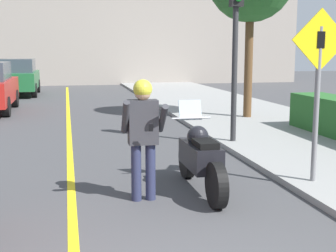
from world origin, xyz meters
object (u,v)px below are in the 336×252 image
person_biker (143,128)px  crossing_sign (318,79)px  motorcycle (200,158)px  traffic_light (236,23)px  parked_car_green (17,77)px

person_biker → crossing_sign: size_ratio=0.66×
motorcycle → traffic_light: bearing=61.8°
traffic_light → parked_car_green: size_ratio=0.86×
crossing_sign → person_biker: bearing=-178.6°
crossing_sign → traffic_light: traffic_light is taller
person_biker → crossing_sign: (2.63, 0.07, 0.62)m
parked_car_green → traffic_light: bearing=-66.1°
person_biker → crossing_sign: crossing_sign is taller
crossing_sign → parked_car_green: crossing_sign is taller
motorcycle → crossing_sign: size_ratio=0.84×
motorcycle → crossing_sign: (1.74, -0.18, 1.14)m
crossing_sign → parked_car_green: size_ratio=0.61×
motorcycle → parked_car_green: (-4.12, 16.13, 0.35)m
motorcycle → traffic_light: 4.09m
motorcycle → parked_car_green: 16.65m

